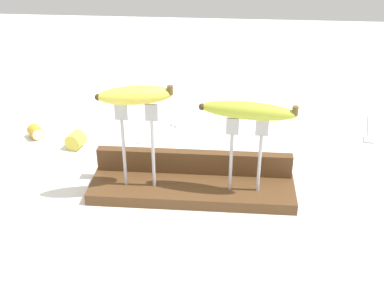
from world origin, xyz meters
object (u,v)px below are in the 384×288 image
Objects in this scene: banana_raised_right at (248,111)px; fork_fallen_near at (369,132)px; fork_stand_right at (246,148)px; banana_chunk_near at (36,132)px; banana_raised_left at (135,95)px; banana_chunk_far at (76,140)px; fork_fallen_far at (167,129)px; fork_stand_left at (138,138)px.

banana_raised_right reaches higher than fork_fallen_near.
fork_stand_right is 3.36× the size of banana_chunk_near.
banana_raised_right is 3.95× the size of banana_chunk_near.
fork_fallen_near is (0.34, 0.34, -0.21)m from banana_raised_right.
banana_chunk_near reaches higher than fork_fallen_near.
banana_raised_right is at bearing -23.86° from banana_chunk_near.
fork_stand_right is 1.06× the size of banana_raised_left.
fork_fallen_far is at bearing 28.31° from banana_chunk_far.
fork_fallen_near is at bearing 44.90° from banana_raised_right.
fork_fallen_near is at bearing 6.36° from banana_chunk_near.
fork_stand_left reaches higher than banana_chunk_near.
fork_stand_right is at bearing -23.85° from banana_chunk_near.
fork_stand_right is 0.40m from fork_fallen_far.
banana_raised_left is at bearing -167.31° from fork_stand_left.
banana_chunk_near reaches higher than fork_fallen_far.
banana_raised_right is at bearing 0.00° from fork_stand_left.
banana_raised_right reaches higher than fork_fallen_far.
banana_raised_left is 0.46m from banana_chunk_near.
banana_chunk_near is at bearing -173.64° from fork_fallen_near.
fork_fallen_near is 0.55m from fork_fallen_far.
banana_chunk_far is at bearing 154.92° from banana_raised_right.
banana_raised_left reaches higher than banana_raised_right.
banana_raised_left reaches higher than banana_chunk_far.
fork_stand_left is 3.79× the size of banana_chunk_far.
banana_raised_left is at bearing -148.96° from fork_fallen_near.
fork_stand_right is 0.99× the size of fork_fallen_near.
fork_stand_right reaches higher than banana_chunk_near.
banana_raised_right is 0.63m from banana_chunk_near.
banana_raised_left is 0.23m from banana_raised_right.
fork_fallen_far is at bearing 86.78° from banana_raised_left.
fork_fallen_far is 0.25m from banana_chunk_far.
fork_stand_left is at bearing -36.86° from banana_chunk_near.
banana_raised_left reaches higher than fork_fallen_near.
banana_raised_right is (0.22, 0.00, 0.07)m from fork_stand_left.
fork_stand_right is 0.85× the size of banana_raised_right.
banana_raised_left is 3.17× the size of banana_chunk_near.
fork_stand_left is 0.22m from fork_stand_right.
banana_chunk_far is (-0.77, -0.14, 0.02)m from fork_fallen_near.
fork_stand_right is 1.13× the size of fork_fallen_far.
fork_stand_left is 0.31m from banana_chunk_far.
banana_chunk_far is (-0.43, 0.20, -0.19)m from banana_raised_right.
fork_fallen_far is at bearing -177.51° from fork_fallen_near.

